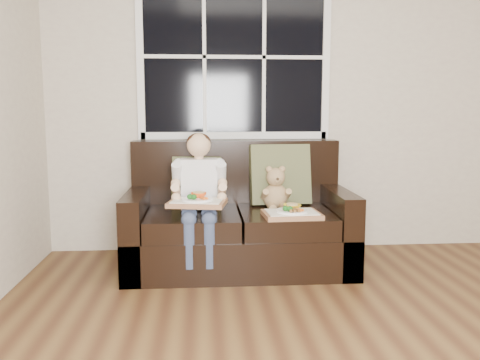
{
  "coord_description": "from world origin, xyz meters",
  "views": [
    {
      "loc": [
        -0.94,
        -1.86,
        1.22
      ],
      "look_at": [
        -0.67,
        1.85,
        0.7
      ],
      "focal_mm": 38.0,
      "sensor_mm": 36.0,
      "label": 1
    }
  ],
  "objects": [
    {
      "name": "loveseat",
      "position": [
        -0.67,
        2.02,
        0.31
      ],
      "size": [
        1.7,
        0.92,
        0.96
      ],
      "color": "black",
      "rests_on": "ground"
    },
    {
      "name": "child",
      "position": [
        -0.97,
        1.9,
        0.65
      ],
      "size": [
        0.4,
        0.6,
        0.91
      ],
      "color": "white",
      "rests_on": "loveseat"
    },
    {
      "name": "teddy_bear",
      "position": [
        -0.38,
        2.01,
        0.59
      ],
      "size": [
        0.2,
        0.26,
        0.35
      ],
      "rotation": [
        0.0,
        0.0,
        0.04
      ],
      "color": "tan",
      "rests_on": "loveseat"
    },
    {
      "name": "room_walls",
      "position": [
        0.0,
        0.0,
        1.59
      ],
      "size": [
        4.52,
        5.02,
        2.71
      ],
      "color": "beige",
      "rests_on": "ground"
    },
    {
      "name": "window_back",
      "position": [
        -0.67,
        2.48,
        1.65
      ],
      "size": [
        1.62,
        0.04,
        1.37
      ],
      "color": "black",
      "rests_on": "room_walls"
    },
    {
      "name": "pillow_left",
      "position": [
        -0.99,
        2.17,
        0.64
      ],
      "size": [
        0.41,
        0.22,
        0.4
      ],
      "rotation": [
        -0.21,
        0.0,
        -0.13
      ],
      "color": "brown",
      "rests_on": "loveseat"
    },
    {
      "name": "tray_right",
      "position": [
        -0.31,
        1.67,
        0.48
      ],
      "size": [
        0.42,
        0.33,
        0.09
      ],
      "rotation": [
        0.0,
        0.0,
        0.06
      ],
      "color": "#9E6847",
      "rests_on": "loveseat"
    },
    {
      "name": "pillow_right",
      "position": [
        -0.32,
        2.17,
        0.69
      ],
      "size": [
        0.49,
        0.25,
        0.5
      ],
      "rotation": [
        -0.21,
        0.0,
        0.06
      ],
      "color": "brown",
      "rests_on": "loveseat"
    },
    {
      "name": "tray_left",
      "position": [
        -0.98,
        1.67,
        0.57
      ],
      "size": [
        0.44,
        0.37,
        0.09
      ],
      "rotation": [
        0.0,
        0.0,
        -0.19
      ],
      "color": "#9E6847",
      "rests_on": "child"
    }
  ]
}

